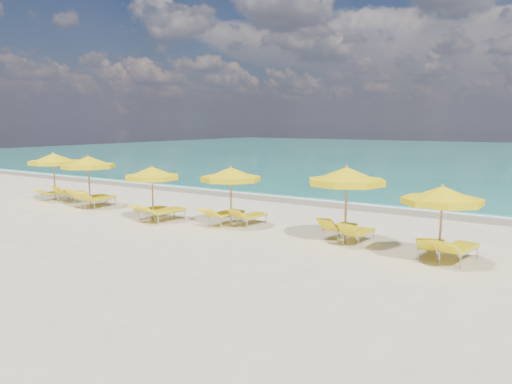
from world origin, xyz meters
The scene contains 23 objects.
ground_plane centered at (0.00, 0.00, 0.00)m, with size 120.00×120.00×0.00m, color beige.
ocean centered at (0.00, 48.00, 0.00)m, with size 120.00×80.00×0.30m, color #157A6B.
wet_sand_band centered at (0.00, 7.40, 0.00)m, with size 120.00×2.60×0.01m, color tan.
foam_line centered at (0.00, 8.20, 0.00)m, with size 120.00×1.20×0.03m, color white.
whitecap_near centered at (-6.00, 17.00, 0.00)m, with size 14.00×0.36×0.05m, color white.
umbrella_0 centered at (-11.32, 0.50, 2.06)m, with size 3.14×3.14×2.42m.
umbrella_1 centered at (-8.26, 0.17, 2.06)m, with size 2.87×2.87×2.41m.
umbrella_2 centered at (-3.60, -0.46, 1.88)m, with size 2.84×2.84×2.20m.
umbrella_3 centered at (-0.39, 0.39, 1.95)m, with size 2.46×2.46×2.28m.
umbrella_4 centered at (4.25, 0.31, 2.16)m, with size 2.78×2.78×2.53m.
umbrella_5 centered at (7.37, -0.41, 1.89)m, with size 2.82×2.82×2.22m.
lounger_0_left centered at (-11.79, 0.74, 0.20)m, with size 0.72×1.77×0.64m.
lounger_0_right centered at (-10.91, 1.07, 0.21)m, with size 0.76×1.73×0.80m.
lounger_1_left centered at (-8.66, 0.50, 0.24)m, with size 0.94×2.01×0.92m.
lounger_1_right centered at (-7.90, 0.40, 0.25)m, with size 0.91×2.05×0.90m.
lounger_2_left centered at (-4.13, -0.05, 0.21)m, with size 0.78×1.80×0.65m.
lounger_2_right centered at (-3.11, -0.28, 0.24)m, with size 0.90×2.11×0.80m.
lounger_3_left centered at (-0.79, 0.54, 0.24)m, with size 0.76×2.08×0.81m.
lounger_3_right centered at (0.09, 0.97, 0.21)m, with size 0.74×1.80×0.75m.
lounger_4_left centered at (3.80, 0.87, 0.22)m, with size 0.81×1.83×0.84m.
lounger_4_right centered at (4.61, 0.54, 0.21)m, with size 0.69×1.72×0.80m.
lounger_5_left centered at (7.01, 0.13, 0.21)m, with size 0.73×1.76×0.76m.
lounger_5_right centered at (7.78, 0.01, 0.24)m, with size 0.94×2.03×0.81m.
Camera 1 is at (10.56, -14.42, 3.89)m, focal length 35.00 mm.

